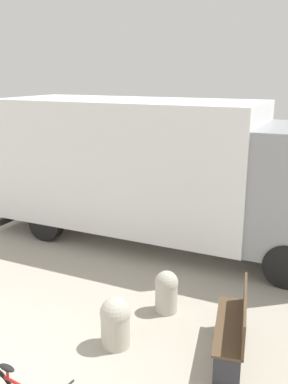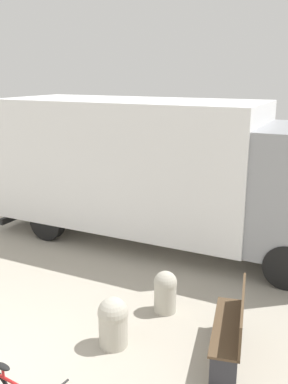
{
  "view_description": "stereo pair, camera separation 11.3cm",
  "coord_description": "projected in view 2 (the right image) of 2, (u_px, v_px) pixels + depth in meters",
  "views": [
    {
      "loc": [
        4.4,
        -2.53,
        3.88
      ],
      "look_at": [
        0.3,
        4.05,
        1.72
      ],
      "focal_mm": 40.0,
      "sensor_mm": 36.0,
      "label": 1
    },
    {
      "loc": [
        4.5,
        -2.47,
        3.88
      ],
      "look_at": [
        0.3,
        4.05,
        1.72
      ],
      "focal_mm": 40.0,
      "sensor_mm": 36.0,
      "label": 2
    }
  ],
  "objects": [
    {
      "name": "delivery_truck",
      "position": [
        157.0,
        166.0,
        9.87
      ],
      "size": [
        8.05,
        3.41,
        3.3
      ],
      "rotation": [
        0.0,
        0.0,
        0.12
      ],
      "color": "white",
      "rests_on": "ground"
    },
    {
      "name": "bollard_far_bench",
      "position": [
        165.0,
        290.0,
        7.13
      ],
      "size": [
        0.39,
        0.39,
        0.72
      ],
      "color": "#B2AD9E",
      "rests_on": "ground"
    },
    {
      "name": "bollard_near_bench",
      "position": [
        113.0,
        321.0,
        6.23
      ],
      "size": [
        0.45,
        0.45,
        0.76
      ],
      "color": "#B2AD9E",
      "rests_on": "ground"
    },
    {
      "name": "park_bench",
      "position": [
        233.0,
        325.0,
        5.91
      ],
      "size": [
        0.85,
        1.56,
        0.97
      ],
      "rotation": [
        0.0,
        0.0,
        1.89
      ],
      "color": "brown",
      "rests_on": "ground"
    }
  ]
}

